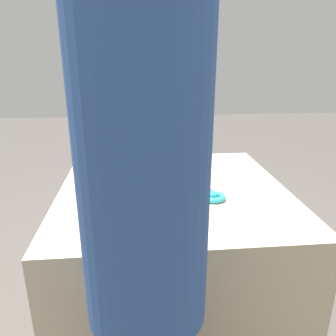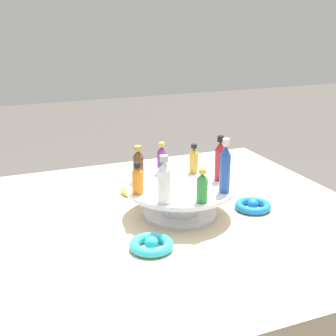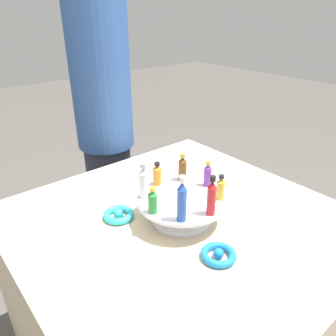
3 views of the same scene
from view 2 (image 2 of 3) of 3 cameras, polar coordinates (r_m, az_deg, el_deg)
The scene contains 13 objects.
party_table at distance 1.54m, azimuth 1.34°, elevation -18.21°, with size 1.08×1.08×0.73m.
display_stand at distance 1.34m, azimuth 1.47°, elevation -3.60°, with size 0.31×0.31×0.09m.
bottle_orange at distance 1.26m, azimuth -3.72°, elevation -1.39°, with size 0.03×0.03×0.09m.
bottle_clear at distance 1.19m, azimuth -0.49°, elevation -1.64°, with size 0.03×0.03×0.13m.
bottle_green at distance 1.20m, azimuth 4.18°, elevation -2.35°, with size 0.03×0.03×0.09m.
bottle_blue at distance 1.27m, azimuth 6.97°, elevation 0.00°, with size 0.03×0.03×0.15m.
bottle_red at distance 1.36m, azimuth 6.33°, elevation 0.97°, with size 0.03×0.03×0.13m.
bottle_gold at distance 1.43m, azimuth 3.15°, elevation 1.01°, with size 0.03×0.03×0.09m.
bottle_purple at distance 1.42m, azimuth -0.78°, elevation 1.08°, with size 0.03×0.03×0.10m.
bottle_brown at distance 1.35m, azimuth -3.63°, elevation 0.36°, with size 0.03×0.03×0.11m.
ribbon_bow_blue at distance 1.41m, azimuth 10.32°, elevation -4.54°, with size 0.11×0.11×0.03m.
ribbon_bow_gold at distance 1.51m, azimuth -4.11°, elevation -2.78°, with size 0.09×0.09×0.02m.
ribbon_bow_teal at distance 1.17m, azimuth -2.05°, elevation -9.31°, with size 0.11×0.11×0.03m.
Camera 2 is at (0.50, 1.13, 1.29)m, focal length 50.00 mm.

